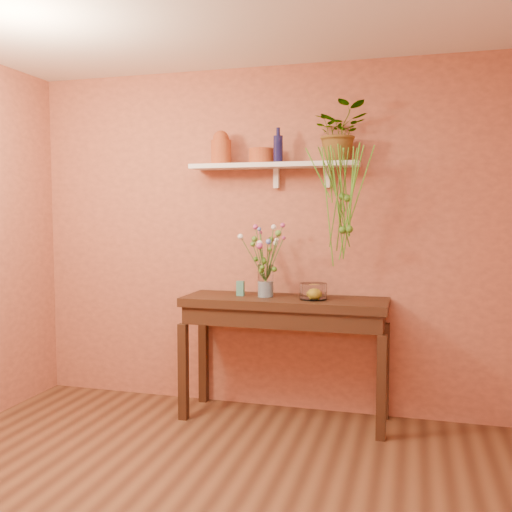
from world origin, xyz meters
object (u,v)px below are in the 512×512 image
(sideboard, at_px, (284,316))
(bouquet, at_px, (265,247))
(blue_bottle, at_px, (278,149))
(glass_bowl, at_px, (313,292))
(terracotta_jug, at_px, (221,148))
(glass_vase, at_px, (266,283))
(spider_plant, at_px, (340,132))

(sideboard, height_order, bouquet, bouquet)
(blue_bottle, relative_size, bouquet, 0.56)
(glass_bowl, bearing_deg, sideboard, 172.81)
(bouquet, bearing_deg, sideboard, 2.97)
(sideboard, xyz_separation_m, bouquet, (-0.15, -0.01, 0.52))
(blue_bottle, height_order, glass_bowl, blue_bottle)
(bouquet, bearing_deg, terracotta_jug, 162.15)
(terracotta_jug, relative_size, blue_bottle, 0.99)
(blue_bottle, bearing_deg, glass_vase, -125.42)
(spider_plant, height_order, bouquet, spider_plant)
(spider_plant, xyz_separation_m, bouquet, (-0.54, -0.13, -0.84))
(blue_bottle, distance_m, spider_plant, 0.47)
(sideboard, distance_m, glass_bowl, 0.29)
(glass_vase, height_order, glass_bowl, glass_vase)
(bouquet, distance_m, glass_bowl, 0.50)
(glass_vase, distance_m, bouquet, 0.28)
(bouquet, bearing_deg, glass_bowl, -3.07)
(glass_vase, relative_size, bouquet, 0.52)
(glass_vase, bearing_deg, terracotta_jug, 164.44)
(terracotta_jug, xyz_separation_m, glass_vase, (0.39, -0.11, -1.03))
(spider_plant, bearing_deg, glass_vase, -168.10)
(sideboard, bearing_deg, terracotta_jug, 167.85)
(terracotta_jug, xyz_separation_m, glass_bowl, (0.76, -0.14, -1.08))
(sideboard, relative_size, blue_bottle, 5.83)
(blue_bottle, distance_m, bouquet, 0.75)
(glass_vase, relative_size, glass_bowl, 1.24)
(sideboard, relative_size, terracotta_jug, 5.90)
(sideboard, relative_size, bouquet, 3.24)
(bouquet, xyz_separation_m, glass_bowl, (0.37, -0.02, -0.33))
(sideboard, relative_size, glass_bowl, 7.66)
(glass_vase, distance_m, glass_bowl, 0.37)
(spider_plant, relative_size, glass_bowl, 2.13)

